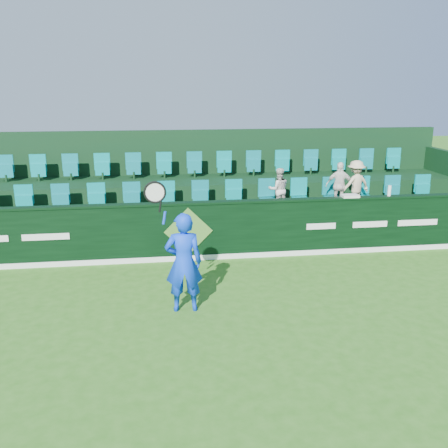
{
  "coord_description": "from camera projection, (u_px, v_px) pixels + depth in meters",
  "views": [
    {
      "loc": [
        -0.68,
        -6.88,
        3.89
      ],
      "look_at": [
        0.66,
        2.8,
        1.15
      ],
      "focal_mm": 40.0,
      "sensor_mm": 36.0,
      "label": 1
    }
  ],
  "objects": [
    {
      "name": "drinks_bottle",
      "position": [
        389.0,
        191.0,
        11.75
      ],
      "size": [
        0.08,
        0.08,
        0.25
      ],
      "primitive_type": "cylinder",
      "color": "white",
      "rests_on": "sponsor_hoarding"
    },
    {
      "name": "stand_tier_back",
      "position": [
        181.0,
        202.0,
        14.2
      ],
      "size": [
        16.0,
        1.8,
        1.3
      ],
      "primitive_type": "cube",
      "color": "black",
      "rests_on": "ground"
    },
    {
      "name": "spectator_right",
      "position": [
        355.0,
        184.0,
        12.78
      ],
      "size": [
        0.88,
        0.63,
        1.24
      ],
      "primitive_type": "imported",
      "rotation": [
        0.0,
        0.0,
        3.38
      ],
      "color": "beige",
      "rests_on": "stand_tier_front"
    },
    {
      "name": "stand_rear",
      "position": [
        180.0,
        180.0,
        14.48
      ],
      "size": [
        16.0,
        4.1,
        2.6
      ],
      "color": "black",
      "rests_on": "ground"
    },
    {
      "name": "spectator_middle",
      "position": [
        340.0,
        186.0,
        12.73
      ],
      "size": [
        0.76,
        0.5,
        1.2
      ],
      "primitive_type": "imported",
      "rotation": [
        0.0,
        0.0,
        2.82
      ],
      "color": "silver",
      "rests_on": "stand_tier_front"
    },
    {
      "name": "towel",
      "position": [
        350.0,
        196.0,
        11.65
      ],
      "size": [
        0.39,
        0.26,
        0.06
      ],
      "primitive_type": "cube",
      "color": "silver",
      "rests_on": "sponsor_hoarding"
    },
    {
      "name": "tennis_player",
      "position": [
        183.0,
        262.0,
        8.69
      ],
      "size": [
        1.0,
        0.44,
        2.4
      ],
      "color": "#0D3BE4",
      "rests_on": "ground"
    },
    {
      "name": "stand_tier_front",
      "position": [
        185.0,
        229.0,
        12.46
      ],
      "size": [
        16.0,
        2.0,
        0.8
      ],
      "primitive_type": "cube",
      "color": "black",
      "rests_on": "ground"
    },
    {
      "name": "sponsor_hoarding",
      "position": [
        188.0,
        231.0,
        11.34
      ],
      "size": [
        16.0,
        0.25,
        1.35
      ],
      "color": "black",
      "rests_on": "ground"
    },
    {
      "name": "seat_row_front",
      "position": [
        184.0,
        198.0,
        12.65
      ],
      "size": [
        13.5,
        0.5,
        0.6
      ],
      "primitive_type": "cube",
      "color": "#0A7177",
      "rests_on": "stand_tier_front"
    },
    {
      "name": "spectator_left",
      "position": [
        279.0,
        189.0,
        12.54
      ],
      "size": [
        0.53,
        0.42,
        1.09
      ],
      "primitive_type": "imported",
      "rotation": [
        0.0,
        0.0,
        3.15
      ],
      "color": "silver",
      "rests_on": "stand_tier_front"
    },
    {
      "name": "ground",
      "position": [
        207.0,
        346.0,
        7.7
      ],
      "size": [
        60.0,
        60.0,
        0.0
      ],
      "primitive_type": "plane",
      "color": "#2C6919",
      "rests_on": "ground"
    },
    {
      "name": "seat_row_back",
      "position": [
        180.0,
        168.0,
        14.23
      ],
      "size": [
        13.5,
        0.5,
        0.6
      ],
      "primitive_type": "cube",
      "color": "#0A7177",
      "rests_on": "stand_tier_back"
    }
  ]
}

